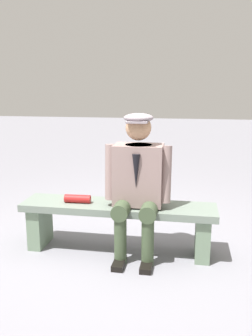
# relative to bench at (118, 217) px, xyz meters

# --- Properties ---
(ground_plane) EXTENTS (30.00, 30.00, 0.00)m
(ground_plane) POSITION_rel_bench_xyz_m (0.00, 0.00, -0.34)
(ground_plane) COLOR gray
(bench) EXTENTS (1.83, 0.40, 0.47)m
(bench) POSITION_rel_bench_xyz_m (0.00, 0.00, 0.00)
(bench) COLOR slate
(bench) RESTS_ON ground
(seated_man) EXTENTS (0.61, 0.57, 1.32)m
(seated_man) POSITION_rel_bench_xyz_m (-0.19, 0.05, 0.40)
(seated_man) COLOR gray
(seated_man) RESTS_ON ground
(rolled_magazine) EXTENTS (0.25, 0.09, 0.08)m
(rolled_magazine) POSITION_rel_bench_xyz_m (0.39, 0.03, 0.17)
(rolled_magazine) COLOR #B21E1E
(rolled_magazine) RESTS_ON bench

